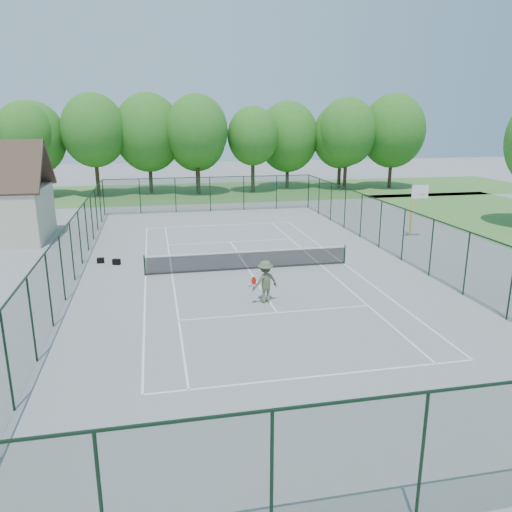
% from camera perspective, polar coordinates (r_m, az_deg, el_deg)
% --- Properties ---
extents(ground, '(140.00, 140.00, 0.00)m').
position_cam_1_polar(ground, '(27.10, -0.85, -1.55)').
color(ground, gray).
rests_on(ground, ground).
extents(grass_far, '(80.00, 16.00, 0.01)m').
position_cam_1_polar(grass_far, '(56.24, -6.64, 7.26)').
color(grass_far, '#4E8238').
rests_on(grass_far, ground).
extents(court_lines, '(11.05, 23.85, 0.01)m').
position_cam_1_polar(court_lines, '(27.10, -0.85, -1.54)').
color(court_lines, white).
rests_on(court_lines, ground).
extents(tennis_net, '(11.08, 0.08, 1.10)m').
position_cam_1_polar(tennis_net, '(26.94, -0.86, -0.37)').
color(tennis_net, black).
rests_on(tennis_net, ground).
extents(fence_enclosure, '(18.05, 36.05, 3.02)m').
position_cam_1_polar(fence_enclosure, '(26.69, -0.87, 1.66)').
color(fence_enclosure, '#1E3D25').
rests_on(fence_enclosure, ground).
extents(tree_line_far, '(39.40, 6.40, 9.70)m').
position_cam_1_polar(tree_line_far, '(55.71, -6.83, 13.36)').
color(tree_line_far, '#3C2B1B').
rests_on(tree_line_far, ground).
extents(basketball_goal, '(1.20, 1.43, 3.65)m').
position_cam_1_polar(basketball_goal, '(35.70, 17.84, 6.09)').
color(basketball_goal, yellow).
rests_on(basketball_goal, ground).
extents(sports_bag_a, '(0.40, 0.26, 0.30)m').
position_cam_1_polar(sports_bag_a, '(29.59, -17.34, -0.49)').
color(sports_bag_a, black).
rests_on(sports_bag_a, ground).
extents(sports_bag_b, '(0.47, 0.37, 0.32)m').
position_cam_1_polar(sports_bag_b, '(29.02, -15.66, -0.65)').
color(sports_bag_b, black).
rests_on(sports_bag_b, ground).
extents(tennis_player, '(1.91, 1.08, 1.92)m').
position_cam_1_polar(tennis_player, '(22.05, 1.05, -2.95)').
color(tennis_player, '#565B3F').
rests_on(tennis_player, ground).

